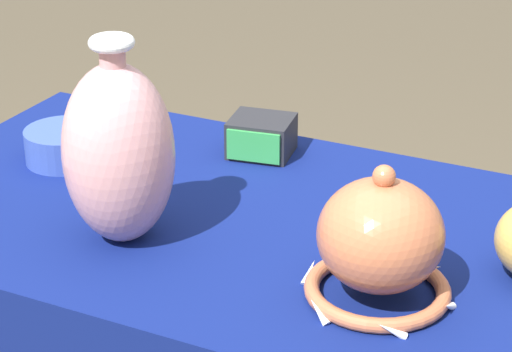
{
  "coord_description": "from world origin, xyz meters",
  "views": [
    {
      "loc": [
        0.62,
        -1.29,
        1.48
      ],
      "look_at": [
        0.05,
        -0.1,
        0.85
      ],
      "focal_mm": 70.0,
      "sensor_mm": 36.0,
      "label": 1
    }
  ],
  "objects_px": {
    "vase_tall_bulbous": "(119,152)",
    "mosaic_tile_box": "(261,136)",
    "pot_squat_cobalt": "(64,145)",
    "vase_dome_bell": "(380,244)"
  },
  "relations": [
    {
      "from": "vase_dome_bell",
      "to": "pot_squat_cobalt",
      "type": "bearing_deg",
      "value": 163.92
    },
    {
      "from": "vase_tall_bulbous",
      "to": "vase_dome_bell",
      "type": "xyz_separation_m",
      "value": [
        0.41,
        0.01,
        -0.06
      ]
    },
    {
      "from": "mosaic_tile_box",
      "to": "pot_squat_cobalt",
      "type": "bearing_deg",
      "value": -158.45
    },
    {
      "from": "vase_tall_bulbous",
      "to": "mosaic_tile_box",
      "type": "relative_size",
      "value": 2.58
    },
    {
      "from": "pot_squat_cobalt",
      "to": "vase_dome_bell",
      "type": "bearing_deg",
      "value": -16.08
    },
    {
      "from": "vase_tall_bulbous",
      "to": "pot_squat_cobalt",
      "type": "bearing_deg",
      "value": 141.52
    },
    {
      "from": "pot_squat_cobalt",
      "to": "vase_tall_bulbous",
      "type": "bearing_deg",
      "value": -38.48
    },
    {
      "from": "vase_dome_bell",
      "to": "mosaic_tile_box",
      "type": "distance_m",
      "value": 0.52
    },
    {
      "from": "vase_tall_bulbous",
      "to": "mosaic_tile_box",
      "type": "bearing_deg",
      "value": 81.93
    },
    {
      "from": "vase_dome_bell",
      "to": "mosaic_tile_box",
      "type": "bearing_deg",
      "value": 133.77
    }
  ]
}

